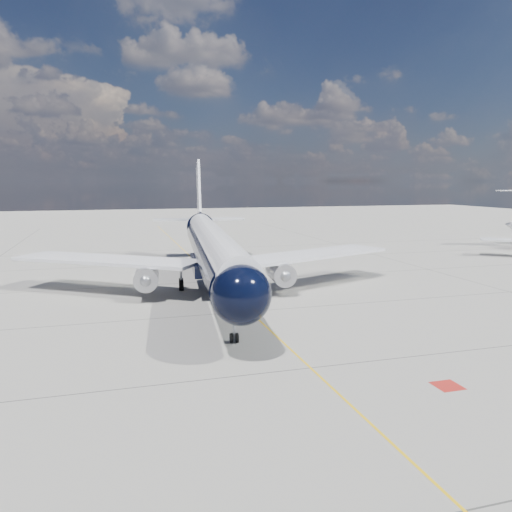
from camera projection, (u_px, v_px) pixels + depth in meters
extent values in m
plane|color=gray|center=(209.00, 274.00, 66.07)|extent=(320.00, 320.00, 0.00)
cube|color=#E6B00C|center=(217.00, 281.00, 61.32)|extent=(0.16, 160.00, 0.01)
cube|color=maroon|center=(447.00, 386.00, 29.97)|extent=(1.60, 1.60, 0.01)
cylinder|color=black|center=(213.00, 251.00, 54.93)|extent=(8.83, 41.95, 4.17)
sphere|color=black|center=(241.00, 295.00, 33.52)|extent=(4.62, 4.62, 4.17)
cone|color=black|center=(199.00, 225.00, 79.99)|extent=(5.01, 8.11, 4.17)
cylinder|color=white|center=(213.00, 241.00, 54.78)|extent=(8.17, 44.03, 3.26)
cube|color=black|center=(241.00, 287.00, 33.22)|extent=(2.77, 1.61, 0.60)
cube|color=white|center=(107.00, 260.00, 54.75)|extent=(20.50, 16.46, 0.35)
cube|color=white|center=(310.00, 255.00, 58.63)|extent=(21.64, 12.86, 0.35)
cube|color=black|center=(213.00, 264.00, 55.16)|extent=(5.82, 11.43, 1.10)
cylinder|color=#A9A9B0|center=(147.00, 276.00, 51.92)|extent=(3.01, 5.30, 2.46)
cylinder|color=#A9A9B0|center=(280.00, 272.00, 54.33)|extent=(3.01, 5.30, 2.46)
sphere|color=gray|center=(146.00, 281.00, 49.68)|extent=(1.34, 1.34, 1.21)
sphere|color=gray|center=(285.00, 276.00, 52.08)|extent=(1.34, 1.34, 1.21)
cube|color=white|center=(146.00, 268.00, 52.02)|extent=(0.63, 3.52, 1.21)
cube|color=white|center=(280.00, 264.00, 54.42)|extent=(0.63, 3.52, 1.21)
cube|color=white|center=(199.00, 190.00, 78.62)|extent=(1.13, 6.96, 9.37)
cube|color=white|center=(199.00, 219.00, 79.86)|extent=(14.59, 5.10, 0.24)
cylinder|color=gray|center=(234.00, 325.00, 37.75)|extent=(0.22, 0.22, 2.31)
cylinder|color=black|center=(231.00, 338.00, 37.86)|extent=(0.28, 0.79, 0.77)
cylinder|color=black|center=(237.00, 338.00, 37.93)|extent=(0.28, 0.79, 0.77)
cylinder|color=gray|center=(181.00, 277.00, 56.41)|extent=(0.32, 0.32, 2.09)
cylinder|color=gray|center=(243.00, 275.00, 57.60)|extent=(0.32, 0.32, 2.09)
cylinder|color=black|center=(181.00, 285.00, 55.95)|extent=(0.63, 1.26, 1.21)
cylinder|color=black|center=(181.00, 283.00, 57.13)|extent=(0.63, 1.26, 1.21)
cylinder|color=black|center=(243.00, 283.00, 57.14)|extent=(0.63, 1.26, 1.21)
cylinder|color=black|center=(242.00, 281.00, 58.31)|extent=(0.63, 1.26, 1.21)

